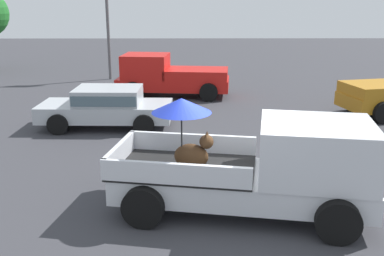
# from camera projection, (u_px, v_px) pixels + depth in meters

# --- Properties ---
(ground_plane) EXTENTS (80.00, 80.00, 0.00)m
(ground_plane) POSITION_uv_depth(u_px,v_px,m) (240.00, 210.00, 9.12)
(ground_plane) COLOR #38383D
(pickup_truck_main) EXTENTS (5.30, 2.96, 2.32)m
(pickup_truck_main) POSITION_uv_depth(u_px,v_px,m) (264.00, 167.00, 8.77)
(pickup_truck_main) COLOR black
(pickup_truck_main) RESTS_ON ground
(pickup_truck_far) EXTENTS (4.97, 2.57, 1.80)m
(pickup_truck_far) POSITION_uv_depth(u_px,v_px,m) (168.00, 76.00, 19.50)
(pickup_truck_far) COLOR black
(pickup_truck_far) RESTS_ON ground
(parked_sedan_near) EXTENTS (4.35, 2.07, 1.33)m
(parked_sedan_near) POSITION_uv_depth(u_px,v_px,m) (107.00, 105.00, 14.77)
(parked_sedan_near) COLOR black
(parked_sedan_near) RESTS_ON ground
(motel_sign) EXTENTS (1.40, 0.16, 5.22)m
(motel_sign) POSITION_uv_depth(u_px,v_px,m) (107.00, 8.00, 22.77)
(motel_sign) COLOR #59595B
(motel_sign) RESTS_ON ground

